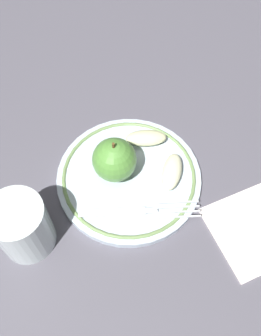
{
  "coord_description": "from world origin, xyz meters",
  "views": [
    {
      "loc": [
        -0.08,
        -0.3,
        0.53
      ],
      "look_at": [
        0.0,
        -0.01,
        0.04
      ],
      "focal_mm": 40.0,
      "sensor_mm": 36.0,
      "label": 1
    }
  ],
  "objects": [
    {
      "name": "apple_red_whole",
      "position": [
        -0.02,
        -0.0,
        0.05
      ],
      "size": [
        0.07,
        0.07,
        0.08
      ],
      "color": "#57953C",
      "rests_on": "plate"
    },
    {
      "name": "napkin_folded",
      "position": [
        0.17,
        -0.15,
        0.0
      ],
      "size": [
        0.16,
        0.14,
        0.01
      ],
      "primitive_type": "cube",
      "rotation": [
        0.0,
        0.0,
        0.13
      ],
      "color": "white",
      "rests_on": "ground_plane"
    },
    {
      "name": "ground_plane",
      "position": [
        0.0,
        0.0,
        0.0
      ],
      "size": [
        2.0,
        2.0,
        0.0
      ],
      "primitive_type": "plane",
      "color": "#54515B"
    },
    {
      "name": "drinking_glass",
      "position": [
        -0.17,
        -0.07,
        0.05
      ],
      "size": [
        0.08,
        0.08,
        0.1
      ],
      "primitive_type": "cylinder",
      "color": "silver",
      "rests_on": "ground_plane"
    },
    {
      "name": "apple_slice_back",
      "position": [
        0.06,
        -0.03,
        0.03
      ],
      "size": [
        0.06,
        0.07,
        0.02
      ],
      "primitive_type": "ellipsoid",
      "rotation": [
        0.0,
        0.0,
        4.2
      ],
      "color": "#EEEEBE",
      "rests_on": "plate"
    },
    {
      "name": "plate",
      "position": [
        0.0,
        -0.01,
        0.01
      ],
      "size": [
        0.23,
        0.23,
        0.02
      ],
      "color": "silver",
      "rests_on": "ground_plane"
    },
    {
      "name": "apple_slice_front",
      "position": [
        0.04,
        0.04,
        0.03
      ],
      "size": [
        0.07,
        0.04,
        0.02
      ],
      "primitive_type": "ellipsoid",
      "rotation": [
        0.0,
        0.0,
        6.06
      ],
      "color": "beige",
      "rests_on": "plate"
    },
    {
      "name": "fork",
      "position": [
        -0.01,
        -0.08,
        0.02
      ],
      "size": [
        0.18,
        0.06,
        0.0
      ],
      "rotation": [
        0.0,
        0.0,
        6.05
      ],
      "color": "silver",
      "rests_on": "plate"
    }
  ]
}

